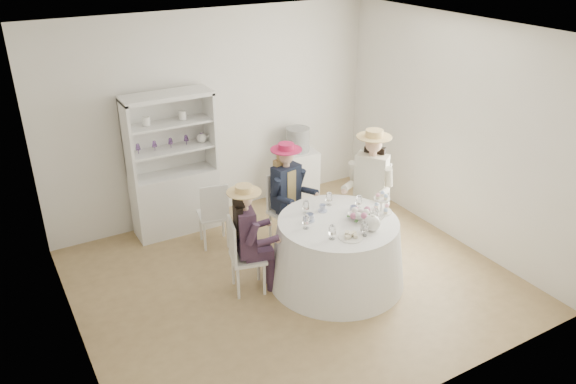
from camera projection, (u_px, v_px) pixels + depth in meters
ground at (292, 280)px, 6.28m from camera, size 4.50×4.50×0.00m
ceiling at (293, 33)px, 5.11m from camera, size 4.50×4.50×0.00m
wall_back at (215, 116)px, 7.26m from camera, size 4.50×0.00×4.50m
wall_front at (431, 262)px, 4.13m from camera, size 4.50×0.00×4.50m
wall_left at (61, 222)px, 4.68m from camera, size 0.00×4.50×4.50m
wall_right at (455, 132)px, 6.71m from camera, size 0.00×4.50×4.50m
tea_table at (337, 251)px, 6.13m from camera, size 1.50×1.50×0.74m
hutch at (174, 184)px, 7.06m from camera, size 1.21×0.77×1.81m
side_table at (298, 175)px, 7.98m from camera, size 0.52×0.52×0.74m
hatbox at (298, 139)px, 7.75m from camera, size 0.35×0.35×0.33m
guest_left at (247, 233)px, 5.82m from camera, size 0.50×0.47×1.25m
guest_mid at (287, 189)px, 6.70m from camera, size 0.49×0.52×1.31m
guest_right at (370, 181)px, 6.71m from camera, size 0.62×0.59×1.46m
spare_chair at (214, 213)px, 6.74m from camera, size 0.42×0.42×0.86m
teacup_a at (310, 218)px, 5.95m from camera, size 0.12×0.12×0.08m
teacup_b at (323, 208)px, 6.15m from camera, size 0.10×0.10×0.07m
teacup_c at (353, 209)px, 6.13m from camera, size 0.10×0.10×0.07m
flower_bowl at (357, 217)px, 6.00m from camera, size 0.21×0.21×0.05m
flower_arrangement at (360, 213)px, 5.93m from camera, size 0.19×0.19×0.07m
table_teapot at (372, 223)px, 5.76m from camera, size 0.24×0.17×0.18m
sandwich_plate at (351, 236)px, 5.64m from camera, size 0.25×0.25×0.06m
cupcake_stand at (381, 205)px, 6.12m from camera, size 0.24×0.24×0.22m
stemware_set at (339, 215)px, 5.93m from camera, size 0.83×0.83×0.15m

